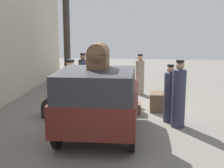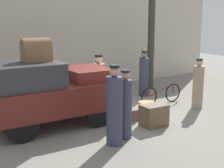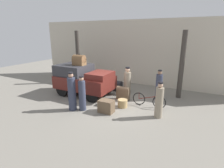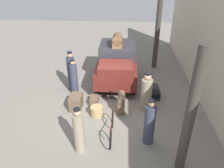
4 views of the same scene
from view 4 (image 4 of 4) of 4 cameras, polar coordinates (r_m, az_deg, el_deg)
The scene contains 17 objects.
ground_plane at distance 9.61m, azimuth -1.12°, elevation -4.35°, with size 30.00×30.00×0.00m, color gray.
station_building_facade at distance 9.20m, azimuth 25.14°, elevation 6.98°, with size 16.00×0.15×4.50m.
canopy_pillar_left at distance 12.34m, azimuth 11.68°, elevation 12.40°, with size 0.28×0.28×3.76m.
canopy_pillar_right at distance 5.96m, azimuth 19.74°, elevation -7.68°, with size 0.28×0.28×3.76m.
truck at distance 10.70m, azimuth 1.27°, elevation 5.38°, with size 3.35×1.89×1.79m.
bicycle at distance 7.60m, azimuth -0.10°, elevation -11.53°, with size 1.70×0.04×0.70m.
wicker_basket at distance 8.64m, azimuth -4.04°, elevation -7.10°, with size 0.49×0.49×0.39m.
porter_carrying_trunk at distance 8.78m, azimuth 8.97°, elevation -2.40°, with size 0.43×0.43×1.67m.
conductor_in_dark_uniform at distance 10.26m, azimuth -10.56°, elevation 2.97°, with size 0.37×0.37×1.87m.
porter_with_bicycle at distance 6.92m, azimuth -8.66°, elevation -12.29°, with size 0.34×0.34×1.62m.
porter_standing_middle at distance 9.87m, azimuth -9.90°, elevation 1.41°, with size 0.33×0.33×1.69m.
porter_lifting_near_truck at distance 7.22m, azimuth 9.77°, elevation -10.12°, with size 0.36×0.36×1.68m.
trunk_barrel_dark at distance 9.80m, azimuth 10.75°, elevation -2.23°, with size 0.54×0.56×0.63m.
trunk_large_brown at distance 9.09m, azimuth -9.37°, elevation -4.68°, with size 0.70×0.47×0.59m.
suitcase_black_upright at distance 9.34m, azimuth -4.68°, elevation -4.31°, with size 0.53×0.32×0.33m.
trunk_umber_medium at distance 8.79m, azimuth 2.45°, elevation -4.73°, with size 0.72×0.28×0.75m.
trunk_on_truck_roof at distance 10.53m, azimuth 1.38°, elevation 11.24°, with size 0.72×0.46×0.60m.
Camera 4 is at (8.00, 0.69, 5.27)m, focal length 35.00 mm.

